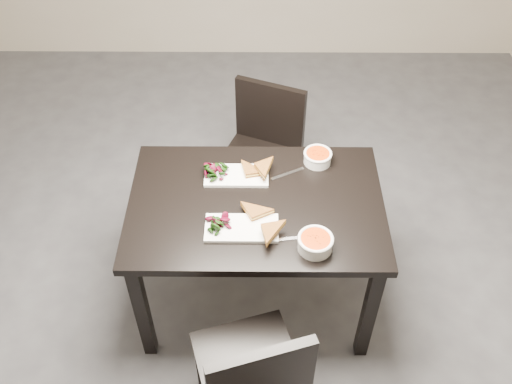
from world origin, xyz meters
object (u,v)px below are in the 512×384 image
at_px(chair_far, 263,147).
at_px(plate_far, 237,175).
at_px(chair_near, 253,374).
at_px(plate_near, 242,228).
at_px(soup_bowl_near, 315,242).
at_px(soup_bowl_far, 318,157).
at_px(table, 256,217).

xyz_separation_m(chair_far, plate_far, (-0.13, -0.53, 0.27)).
distance_m(chair_near, plate_near, 0.63).
relative_size(soup_bowl_near, soup_bowl_far, 1.10).
height_order(chair_far, plate_near, chair_far).
bearing_deg(plate_far, chair_far, 76.13).
height_order(table, chair_far, chair_far).
distance_m(plate_near, soup_bowl_near, 0.34).
bearing_deg(plate_far, table, -61.04).
relative_size(soup_bowl_near, plate_far, 0.50).
xyz_separation_m(chair_near, plate_far, (-0.09, 0.90, 0.27)).
xyz_separation_m(chair_far, plate_near, (-0.10, -0.87, 0.27)).
height_order(chair_near, chair_far, same).
distance_m(chair_near, plate_far, 0.95).
distance_m(chair_far, soup_bowl_near, 1.05).
bearing_deg(soup_bowl_near, table, 133.43).
bearing_deg(plate_near, plate_far, 95.60).
distance_m(table, soup_bowl_far, 0.44).
bearing_deg(soup_bowl_far, chair_far, 122.55).
height_order(plate_near, plate_far, same).
bearing_deg(soup_bowl_near, plate_near, 161.84).
relative_size(table, plate_far, 3.87).
bearing_deg(table, chair_far, 87.17).
height_order(table, soup_bowl_far, soup_bowl_far).
relative_size(plate_near, soup_bowl_far, 2.30).
xyz_separation_m(chair_near, chair_far, (0.04, 1.43, 0.00)).
bearing_deg(chair_far, plate_near, -74.77).
distance_m(chair_near, chair_far, 1.43).
bearing_deg(chair_near, table, 72.27).
relative_size(table, soup_bowl_near, 7.66).
distance_m(chair_near, soup_bowl_far, 1.10).
bearing_deg(chair_near, plate_near, 78.56).
bearing_deg(table, plate_far, 118.96).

